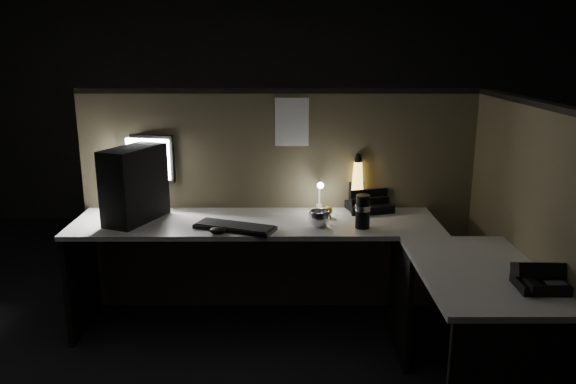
{
  "coord_description": "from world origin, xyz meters",
  "views": [
    {
      "loc": [
        0.04,
        -2.78,
        1.8
      ],
      "look_at": [
        0.05,
        0.35,
        0.98
      ],
      "focal_mm": 35.0,
      "sensor_mm": 36.0,
      "label": 1
    }
  ],
  "objects_px": {
    "keyboard": "(235,227)",
    "lava_lamp": "(357,186)",
    "pc_tower": "(135,184)",
    "desk_phone": "(539,278)",
    "monitor": "(146,164)"
  },
  "relations": [
    {
      "from": "pc_tower",
      "to": "monitor",
      "type": "distance_m",
      "value": 0.28
    },
    {
      "from": "lava_lamp",
      "to": "monitor",
      "type": "bearing_deg",
      "value": 179.48
    },
    {
      "from": "pc_tower",
      "to": "desk_phone",
      "type": "relative_size",
      "value": 2.05
    },
    {
      "from": "keyboard",
      "to": "desk_phone",
      "type": "distance_m",
      "value": 1.69
    },
    {
      "from": "pc_tower",
      "to": "lava_lamp",
      "type": "distance_m",
      "value": 1.45
    },
    {
      "from": "pc_tower",
      "to": "desk_phone",
      "type": "xyz_separation_m",
      "value": [
        2.09,
        -1.04,
        -0.19
      ]
    },
    {
      "from": "monitor",
      "to": "desk_phone",
      "type": "distance_m",
      "value": 2.47
    },
    {
      "from": "pc_tower",
      "to": "keyboard",
      "type": "xyz_separation_m",
      "value": [
        0.64,
        -0.19,
        -0.22
      ]
    },
    {
      "from": "keyboard",
      "to": "monitor",
      "type": "bearing_deg",
      "value": 165.08
    },
    {
      "from": "pc_tower",
      "to": "lava_lamp",
      "type": "bearing_deg",
      "value": 32.95
    },
    {
      "from": "keyboard",
      "to": "lava_lamp",
      "type": "xyz_separation_m",
      "value": [
        0.79,
        0.44,
        0.14
      ]
    },
    {
      "from": "pc_tower",
      "to": "lava_lamp",
      "type": "relative_size",
      "value": 1.24
    },
    {
      "from": "keyboard",
      "to": "desk_phone",
      "type": "height_order",
      "value": "desk_phone"
    },
    {
      "from": "pc_tower",
      "to": "desk_phone",
      "type": "distance_m",
      "value": 2.34
    },
    {
      "from": "monitor",
      "to": "lava_lamp",
      "type": "height_order",
      "value": "monitor"
    }
  ]
}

